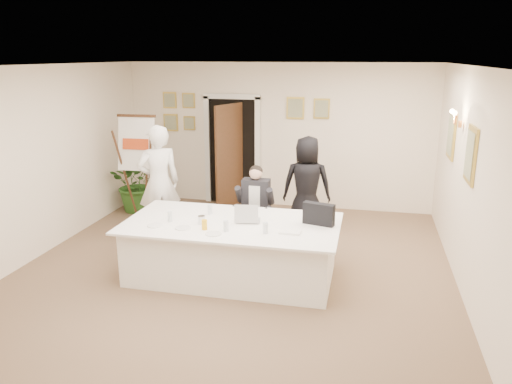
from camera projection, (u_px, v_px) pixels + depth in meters
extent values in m
plane|color=brown|center=(230.00, 276.00, 6.83)|extent=(7.00, 7.00, 0.00)
cube|color=white|center=(227.00, 66.00, 6.08)|extent=(6.00, 7.00, 0.02)
cube|color=white|center=(277.00, 136.00, 9.75)|extent=(6.00, 0.10, 2.80)
cube|color=white|center=(78.00, 305.00, 3.17)|extent=(6.00, 0.10, 2.80)
cube|color=white|center=(26.00, 166.00, 7.10)|extent=(0.10, 7.00, 2.80)
cube|color=white|center=(476.00, 191.00, 5.82)|extent=(0.10, 7.00, 2.80)
cube|color=black|center=(233.00, 152.00, 10.00)|extent=(0.92, 0.06, 2.10)
cube|color=white|center=(207.00, 151.00, 10.09)|extent=(0.10, 0.06, 2.20)
cube|color=white|center=(258.00, 153.00, 9.86)|extent=(0.10, 0.06, 2.20)
cube|color=#352511|center=(229.00, 157.00, 9.60)|extent=(0.33, 0.81, 2.02)
cube|color=white|center=(232.00, 250.00, 6.76)|extent=(2.68, 1.34, 0.75)
cube|color=white|center=(232.00, 223.00, 6.65)|extent=(2.86, 1.52, 0.03)
cube|color=white|center=(136.00, 144.00, 8.67)|extent=(0.66, 0.21, 0.93)
imported|color=white|center=(159.00, 183.00, 8.06)|extent=(0.82, 0.76, 1.87)
imported|color=black|center=(307.00, 185.00, 8.32)|extent=(0.85, 0.59, 1.66)
imported|color=#27541C|center=(138.00, 183.00, 9.57)|extent=(1.26, 1.19, 1.10)
cube|color=black|center=(319.00, 214.00, 6.53)|extent=(0.43, 0.22, 0.29)
cube|color=white|center=(290.00, 232.00, 6.26)|extent=(0.27, 0.19, 0.03)
cylinder|color=white|center=(155.00, 225.00, 6.50)|extent=(0.23, 0.23, 0.01)
cylinder|color=white|center=(183.00, 228.00, 6.41)|extent=(0.23, 0.23, 0.01)
cylinder|color=white|center=(213.00, 234.00, 6.20)|extent=(0.24, 0.24, 0.01)
cylinder|color=silver|center=(170.00, 217.00, 6.66)|extent=(0.08, 0.08, 0.14)
cylinder|color=silver|center=(226.00, 226.00, 6.30)|extent=(0.08, 0.08, 0.14)
cylinder|color=silver|center=(265.00, 228.00, 6.23)|extent=(0.08, 0.08, 0.14)
cylinder|color=silver|center=(210.00, 210.00, 6.96)|extent=(0.08, 0.08, 0.14)
cylinder|color=yellow|center=(204.00, 225.00, 6.36)|extent=(0.09, 0.09, 0.13)
cylinder|color=silver|center=(202.00, 220.00, 6.58)|extent=(0.11, 0.11, 0.11)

